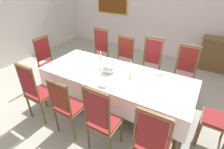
{
  "coord_description": "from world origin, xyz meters",
  "views": [
    {
      "loc": [
        1.38,
        -2.72,
        2.4
      ],
      "look_at": [
        -0.01,
        -0.37,
        0.81
      ],
      "focal_mm": 27.79,
      "sensor_mm": 36.0,
      "label": 1
    }
  ],
  "objects": [
    {
      "name": "tablecloth",
      "position": [
        0.0,
        -0.27,
        0.66
      ],
      "size": [
        2.88,
        1.15,
        0.41
      ],
      "color": "white",
      "rests_on": "dining_table"
    },
    {
      "name": "chair_south_d",
      "position": [
        1.08,
        -1.24,
        0.6
      ],
      "size": [
        0.44,
        0.42,
        1.18
      ],
      "color": "brown",
      "rests_on": "ground"
    },
    {
      "name": "dining_table",
      "position": [
        0.0,
        -0.27,
        0.7
      ],
      "size": [
        2.86,
        1.13,
        0.77
      ],
      "color": "brown",
      "rests_on": "ground"
    },
    {
      "name": "bowl_near_right",
      "position": [
        0.03,
        -0.69,
        0.79
      ],
      "size": [
        0.19,
        0.19,
        0.04
      ],
      "color": "white",
      "rests_on": "tablecloth"
    },
    {
      "name": "candlestick_east",
      "position": [
        0.31,
        -0.27,
        0.91
      ],
      "size": [
        0.07,
        0.07,
        0.34
      ],
      "color": "gold",
      "rests_on": "tablecloth"
    },
    {
      "name": "bowl_near_left",
      "position": [
        0.72,
        0.17,
        0.79
      ],
      "size": [
        0.16,
        0.16,
        0.04
      ],
      "color": "white",
      "rests_on": "tablecloth"
    },
    {
      "name": "chair_south_a",
      "position": [
        -1.04,
        -1.24,
        0.6
      ],
      "size": [
        0.44,
        0.42,
        1.16
      ],
      "color": "brown",
      "rests_on": "ground"
    },
    {
      "name": "soup_tureen",
      "position": [
        -0.13,
        -0.27,
        0.87
      ],
      "size": [
        0.25,
        0.25,
        0.2
      ],
      "color": "white",
      "rests_on": "tablecloth"
    },
    {
      "name": "left_wall",
      "position": [
        -3.7,
        0.0,
        1.6
      ],
      "size": [
        0.08,
        5.74,
        3.21
      ],
      "primitive_type": "cube",
      "color": "silver",
      "rests_on": "ground"
    },
    {
      "name": "candlestick_west",
      "position": [
        -0.31,
        -0.27,
        0.93
      ],
      "size": [
        0.07,
        0.07,
        0.39
      ],
      "color": "gold",
      "rests_on": "tablecloth"
    },
    {
      "name": "chair_head_west",
      "position": [
        -1.84,
        -0.27,
        0.6
      ],
      "size": [
        0.42,
        0.44,
        1.17
      ],
      "rotation": [
        0.0,
        0.0,
        -1.57
      ],
      "color": "brown",
      "rests_on": "ground"
    },
    {
      "name": "chair_north_a",
      "position": [
        -1.04,
        0.71,
        0.62
      ],
      "size": [
        0.44,
        0.42,
        1.24
      ],
      "rotation": [
        0.0,
        0.0,
        3.14
      ],
      "color": "brown",
      "rests_on": "ground"
    },
    {
      "name": "spoon_primary",
      "position": [
        0.83,
        0.19,
        0.78
      ],
      "size": [
        0.03,
        0.18,
        0.01
      ],
      "rotation": [
        0.0,
        0.0,
        0.07
      ],
      "color": "gold",
      "rests_on": "tablecloth"
    },
    {
      "name": "chair_south_c",
      "position": [
        0.34,
        -1.24,
        0.61
      ],
      "size": [
        0.44,
        0.42,
        1.19
      ],
      "color": "brown",
      "rests_on": "ground"
    },
    {
      "name": "ground",
      "position": [
        0.0,
        0.0,
        -0.02
      ],
      "size": [
        7.32,
        5.74,
        0.04
      ],
      "primitive_type": "cube",
      "color": "#9F9D8E"
    },
    {
      "name": "chair_south_b",
      "position": [
        -0.33,
        -1.24,
        0.57
      ],
      "size": [
        0.44,
        0.42,
        1.08
      ],
      "color": "brown",
      "rests_on": "ground"
    },
    {
      "name": "back_wall",
      "position": [
        0.0,
        2.91,
        1.6
      ],
      "size": [
        7.32,
        0.08,
        3.21
      ],
      "primitive_type": "cube",
      "color": "silver",
      "rests_on": "ground"
    },
    {
      "name": "spoon_secondary",
      "position": [
        0.16,
        -0.67,
        0.78
      ],
      "size": [
        0.06,
        0.17,
        0.01
      ],
      "rotation": [
        0.0,
        0.0,
        -0.29
      ],
      "color": "gold",
      "rests_on": "tablecloth"
    },
    {
      "name": "chair_north_d",
      "position": [
        1.08,
        0.71,
        0.61
      ],
      "size": [
        0.44,
        0.42,
        1.2
      ],
      "rotation": [
        0.0,
        0.0,
        3.14
      ],
      "color": "brown",
      "rests_on": "ground"
    },
    {
      "name": "chair_north_b",
      "position": [
        -0.33,
        0.7,
        0.59
      ],
      "size": [
        0.44,
        0.42,
        1.15
      ],
      "rotation": [
        0.0,
        0.0,
        3.14
      ],
      "color": "brown",
      "rests_on": "ground"
    },
    {
      "name": "chair_north_c",
      "position": [
        0.34,
        0.71,
        0.62
      ],
      "size": [
        0.44,
        0.42,
        1.24
      ],
      "rotation": [
        0.0,
        0.0,
        3.14
      ],
      "color": "brown",
      "rests_on": "ground"
    }
  ]
}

